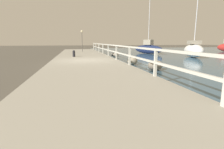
{
  "coord_description": "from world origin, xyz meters",
  "views": [
    {
      "loc": [
        -0.69,
        -12.59,
        1.63
      ],
      "look_at": [
        1.41,
        -2.59,
        -0.31
      ],
      "focal_mm": 28.0,
      "sensor_mm": 36.0,
      "label": 1
    }
  ],
  "objects_px": {
    "dock_lamp": "(82,35)",
    "mooring_bollard": "(74,53)",
    "sailboat_white": "(194,50)",
    "sailboat_navy": "(148,48)"
  },
  "relations": [
    {
      "from": "mooring_bollard",
      "to": "sailboat_navy",
      "type": "xyz_separation_m",
      "value": [
        9.67,
        6.48,
        0.11
      ]
    },
    {
      "from": "sailboat_white",
      "to": "sailboat_navy",
      "type": "relative_size",
      "value": 0.97
    },
    {
      "from": "sailboat_white",
      "to": "dock_lamp",
      "type": "bearing_deg",
      "value": 162.49
    },
    {
      "from": "dock_lamp",
      "to": "sailboat_white",
      "type": "height_order",
      "value": "sailboat_white"
    },
    {
      "from": "sailboat_navy",
      "to": "mooring_bollard",
      "type": "bearing_deg",
      "value": -171.1
    },
    {
      "from": "mooring_bollard",
      "to": "sailboat_navy",
      "type": "height_order",
      "value": "sailboat_navy"
    },
    {
      "from": "dock_lamp",
      "to": "sailboat_white",
      "type": "relative_size",
      "value": 0.4
    },
    {
      "from": "dock_lamp",
      "to": "sailboat_navy",
      "type": "distance_m",
      "value": 8.87
    },
    {
      "from": "dock_lamp",
      "to": "mooring_bollard",
      "type": "bearing_deg",
      "value": -97.72
    },
    {
      "from": "sailboat_white",
      "to": "sailboat_navy",
      "type": "distance_m",
      "value": 6.46
    }
  ]
}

